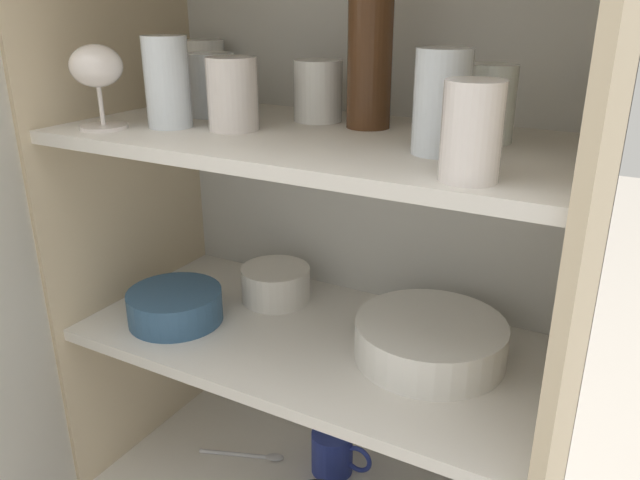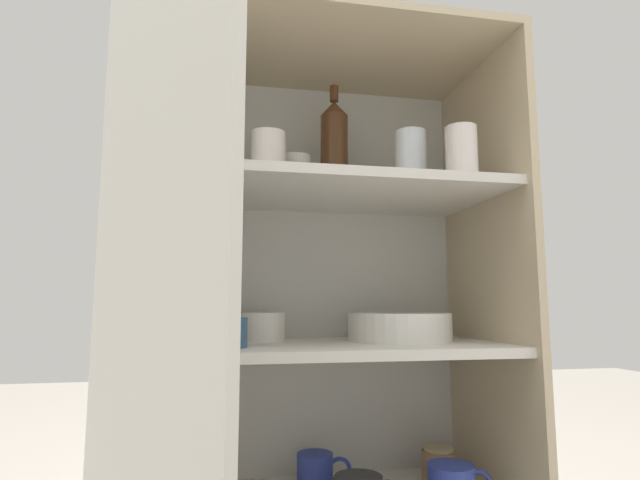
{
  "view_description": "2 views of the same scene",
  "coord_description": "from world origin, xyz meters",
  "px_view_note": "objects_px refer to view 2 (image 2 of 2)",
  "views": [
    {
      "loc": [
        0.45,
        -0.61,
        1.13
      ],
      "look_at": [
        0.01,
        0.18,
        0.78
      ],
      "focal_mm": 35.0,
      "sensor_mm": 36.0,
      "label": 1
    },
    {
      "loc": [
        -0.2,
        -0.88,
        0.69
      ],
      "look_at": [
        0.01,
        0.22,
        0.83
      ],
      "focal_mm": 28.0,
      "sensor_mm": 36.0,
      "label": 2
    }
  ],
  "objects_px": {
    "plate_stack_white": "(399,327)",
    "coffee_mug_primary": "(318,473)",
    "serving_bowl_small": "(257,325)",
    "wine_bottle": "(334,147)",
    "mixing_bowl_large": "(205,331)",
    "storage_jar": "(439,467)"
  },
  "relations": [
    {
      "from": "mixing_bowl_large",
      "to": "serving_bowl_small",
      "type": "xyz_separation_m",
      "value": [
        0.11,
        0.15,
        0.0
      ]
    },
    {
      "from": "plate_stack_white",
      "to": "serving_bowl_small",
      "type": "bearing_deg",
      "value": 170.18
    },
    {
      "from": "serving_bowl_small",
      "to": "plate_stack_white",
      "type": "bearing_deg",
      "value": -9.82
    },
    {
      "from": "coffee_mug_primary",
      "to": "storage_jar",
      "type": "distance_m",
      "value": 0.28
    },
    {
      "from": "storage_jar",
      "to": "mixing_bowl_large",
      "type": "bearing_deg",
      "value": -165.82
    },
    {
      "from": "wine_bottle",
      "to": "plate_stack_white",
      "type": "relative_size",
      "value": 1.18
    },
    {
      "from": "serving_bowl_small",
      "to": "storage_jar",
      "type": "height_order",
      "value": "serving_bowl_small"
    },
    {
      "from": "plate_stack_white",
      "to": "serving_bowl_small",
      "type": "height_order",
      "value": "serving_bowl_small"
    },
    {
      "from": "serving_bowl_small",
      "to": "storage_jar",
      "type": "xyz_separation_m",
      "value": [
        0.42,
        -0.02,
        -0.32
      ]
    },
    {
      "from": "plate_stack_white",
      "to": "coffee_mug_primary",
      "type": "height_order",
      "value": "plate_stack_white"
    },
    {
      "from": "wine_bottle",
      "to": "mixing_bowl_large",
      "type": "bearing_deg",
      "value": -152.67
    },
    {
      "from": "coffee_mug_primary",
      "to": "mixing_bowl_large",
      "type": "bearing_deg",
      "value": -151.38
    },
    {
      "from": "wine_bottle",
      "to": "plate_stack_white",
      "type": "distance_m",
      "value": 0.46
    },
    {
      "from": "plate_stack_white",
      "to": "coffee_mug_primary",
      "type": "bearing_deg",
      "value": 168.72
    },
    {
      "from": "wine_bottle",
      "to": "coffee_mug_primary",
      "type": "height_order",
      "value": "wine_bottle"
    },
    {
      "from": "wine_bottle",
      "to": "serving_bowl_small",
      "type": "bearing_deg",
      "value": 178.57
    },
    {
      "from": "mixing_bowl_large",
      "to": "storage_jar",
      "type": "bearing_deg",
      "value": 14.18
    },
    {
      "from": "wine_bottle",
      "to": "storage_jar",
      "type": "xyz_separation_m",
      "value": [
        0.24,
        -0.02,
        -0.75
      ]
    },
    {
      "from": "mixing_bowl_large",
      "to": "storage_jar",
      "type": "distance_m",
      "value": 0.64
    },
    {
      "from": "mixing_bowl_large",
      "to": "storage_jar",
      "type": "relative_size",
      "value": 1.92
    },
    {
      "from": "plate_stack_white",
      "to": "serving_bowl_small",
      "type": "relative_size",
      "value": 1.84
    },
    {
      "from": "serving_bowl_small",
      "to": "coffee_mug_primary",
      "type": "xyz_separation_m",
      "value": [
        0.14,
        -0.02,
        -0.32
      ]
    }
  ]
}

